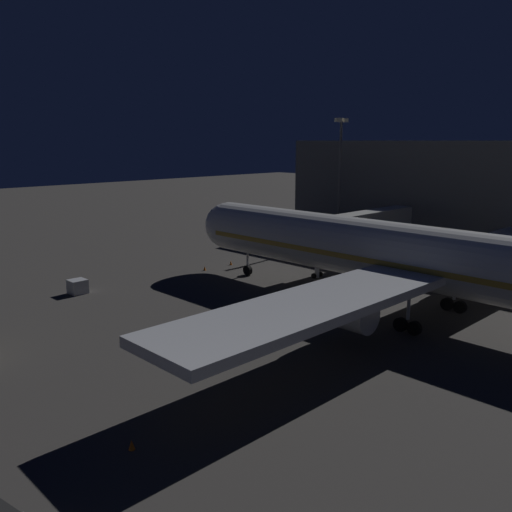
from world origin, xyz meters
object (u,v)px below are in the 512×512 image
object	(u,v)px
traffic_cone_nose_port	(231,263)
traffic_cone_nose_starboard	(205,268)
jet_bridge	(351,224)
airliner_at_gate	(437,261)
traffic_cone_wingtip_svc_side	(132,445)
apron_floodlight_mast	(340,172)
baggage_container_far_row	(78,287)

from	to	relation	value
traffic_cone_nose_port	traffic_cone_nose_starboard	world-z (taller)	same
jet_bridge	traffic_cone_nose_port	xyz separation A→B (m)	(9.45, -12.08, -5.38)
airliner_at_gate	traffic_cone_wingtip_svc_side	distance (m)	30.71
jet_bridge	apron_floodlight_mast	size ratio (longest dim) A/B	1.12
airliner_at_gate	baggage_container_far_row	xyz separation A→B (m)	(18.38, -30.98, -4.83)
traffic_cone_nose_starboard	airliner_at_gate	bearing A→B (deg)	94.25
traffic_cone_nose_starboard	traffic_cone_wingtip_svc_side	distance (m)	39.94
airliner_at_gate	apron_floodlight_mast	bearing A→B (deg)	-130.43
baggage_container_far_row	traffic_cone_nose_starboard	xyz separation A→B (m)	(-16.18, 1.37, -0.48)
traffic_cone_nose_port	traffic_cone_wingtip_svc_side	bearing A→B (deg)	41.26
jet_bridge	traffic_cone_nose_starboard	size ratio (longest dim) A/B	39.37
traffic_cone_nose_port	traffic_cone_wingtip_svc_side	distance (m)	43.14
jet_bridge	apron_floodlight_mast	distance (m)	19.37
apron_floodlight_mast	baggage_container_far_row	xyz separation A→B (m)	(43.88, -1.05, -10.35)
traffic_cone_nose_starboard	jet_bridge	bearing A→B (deg)	138.91
traffic_cone_nose_starboard	traffic_cone_wingtip_svc_side	xyz separation A→B (m)	(28.03, 28.45, 0.00)
baggage_container_far_row	apron_floodlight_mast	bearing A→B (deg)	178.63
traffic_cone_nose_port	traffic_cone_nose_starboard	xyz separation A→B (m)	(4.40, 0.00, 0.00)
baggage_container_far_row	traffic_cone_wingtip_svc_side	xyz separation A→B (m)	(11.84, 29.82, -0.48)
baggage_container_far_row	jet_bridge	bearing A→B (deg)	155.88
jet_bridge	traffic_cone_nose_starboard	world-z (taller)	jet_bridge
apron_floodlight_mast	traffic_cone_nose_port	xyz separation A→B (m)	(23.30, 0.32, -10.83)
traffic_cone_nose_port	baggage_container_far_row	bearing A→B (deg)	-3.80
baggage_container_far_row	traffic_cone_nose_starboard	bearing A→B (deg)	175.18
apron_floodlight_mast	traffic_cone_nose_starboard	world-z (taller)	apron_floodlight_mast
airliner_at_gate	apron_floodlight_mast	distance (m)	39.71
baggage_container_far_row	traffic_cone_wingtip_svc_side	bearing A→B (deg)	68.33
jet_bridge	traffic_cone_nose_port	world-z (taller)	jet_bridge
jet_bridge	traffic_cone_nose_port	distance (m)	16.25
airliner_at_gate	apron_floodlight_mast	world-z (taller)	airliner_at_gate
jet_bridge	baggage_container_far_row	world-z (taller)	jet_bridge
airliner_at_gate	baggage_container_far_row	world-z (taller)	airliner_at_gate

